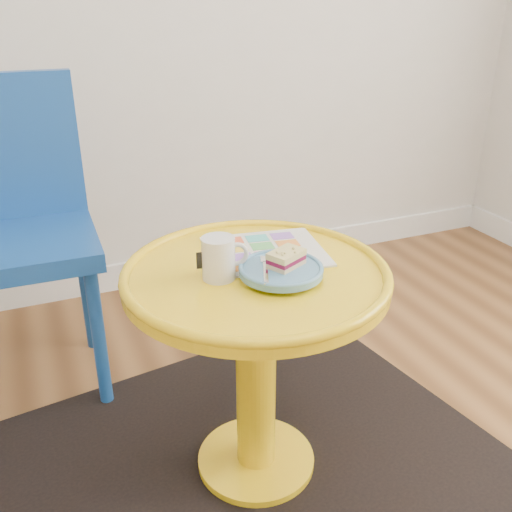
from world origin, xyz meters
name	(u,v)px	position (x,y,z in m)	size (l,w,h in m)	color
rug	(256,462)	(0.16, 0.79, 0.00)	(1.30, 1.10, 0.01)	black
side_table	(256,332)	(0.16, 0.79, 0.43)	(0.63, 0.63, 0.60)	yellow
chair	(18,218)	(-0.34, 1.48, 0.57)	(0.45, 0.45, 0.99)	#174899
newspaper	(265,251)	(0.23, 0.88, 0.60)	(0.29, 0.25, 0.01)	silver
mug	(219,257)	(0.07, 0.79, 0.65)	(0.11, 0.08, 0.10)	silver
plate	(281,271)	(0.20, 0.74, 0.62)	(0.19, 0.19, 0.02)	#548CB3
cake_slice	(286,258)	(0.22, 0.74, 0.65)	(0.10, 0.09, 0.04)	#D3BC8C
fork	(265,269)	(0.17, 0.74, 0.63)	(0.07, 0.14, 0.00)	silver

